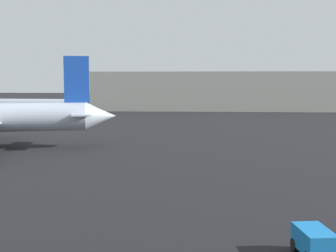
% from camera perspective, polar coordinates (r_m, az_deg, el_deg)
% --- Properties ---
extents(airplane_distant, '(29.75, 20.99, 9.22)m').
position_cam_1_polar(airplane_distant, '(100.23, -17.04, 2.33)').
color(airplane_distant, '#B2BCCC').
rests_on(airplane_distant, ground_plane).
extents(baggage_cart, '(1.71, 2.57, 1.30)m').
position_cam_1_polar(baggage_cart, '(22.50, 17.18, -13.10)').
color(baggage_cart, '#1972BF').
rests_on(baggage_cart, ground_plane).
extents(terminal_building, '(77.30, 22.39, 10.23)m').
position_cam_1_polar(terminal_building, '(132.25, 8.33, 4.21)').
color(terminal_building, beige).
rests_on(terminal_building, ground_plane).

